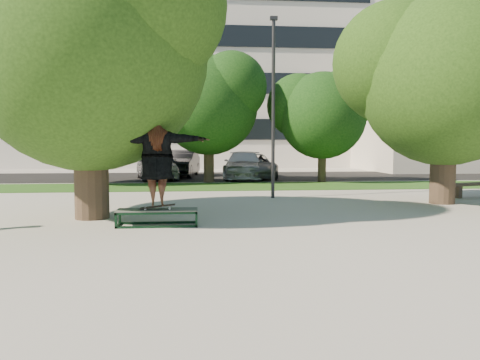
{
  "coord_description": "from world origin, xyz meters",
  "views": [
    {
      "loc": [
        -1.63,
        -10.81,
        1.83
      ],
      "look_at": [
        -0.55,
        0.6,
        0.96
      ],
      "focal_mm": 35.0,
      "sensor_mm": 36.0,
      "label": 1
    }
  ],
  "objects": [
    {
      "name": "office_building",
      "position": [
        -2.0,
        31.98,
        8.0
      ],
      "size": [
        30.0,
        14.12,
        16.0
      ],
      "color": "silver",
      "rests_on": "ground"
    },
    {
      "name": "car_grey",
      "position": [
        1.43,
        14.08,
        0.67
      ],
      "size": [
        2.33,
        4.88,
        1.34
      ],
      "primitive_type": "imported",
      "rotation": [
        0.0,
        0.0,
        -0.02
      ],
      "color": "slate",
      "rests_on": "asphalt_strip"
    },
    {
      "name": "bg_tree_left",
      "position": [
        -6.57,
        11.07,
        3.73
      ],
      "size": [
        5.28,
        4.51,
        5.77
      ],
      "color": "#38281E",
      "rests_on": "ground"
    },
    {
      "name": "side_building",
      "position": [
        18.0,
        22.0,
        4.0
      ],
      "size": [
        15.0,
        10.0,
        8.0
      ],
      "primitive_type": "cube",
      "color": "beige",
      "rests_on": "ground"
    },
    {
      "name": "bg_tree_mid",
      "position": [
        -1.08,
        12.08,
        4.02
      ],
      "size": [
        5.76,
        4.92,
        6.24
      ],
      "color": "#38281E",
      "rests_on": "ground"
    },
    {
      "name": "tree_right",
      "position": [
        5.92,
        3.08,
        4.09
      ],
      "size": [
        6.24,
        5.33,
        6.51
      ],
      "color": "#38281E",
      "rests_on": "ground"
    },
    {
      "name": "grind_box",
      "position": [
        -2.5,
        -0.25,
        0.19
      ],
      "size": [
        1.8,
        0.6,
        0.38
      ],
      "color": "black",
      "rests_on": "ground"
    },
    {
      "name": "grass_strip",
      "position": [
        1.0,
        9.5,
        0.01
      ],
      "size": [
        30.0,
        4.0,
        0.02
      ],
      "primitive_type": "cube",
      "color": "#1E4A15",
      "rests_on": "ground"
    },
    {
      "name": "car_silver_b",
      "position": [
        0.93,
        14.09,
        0.73
      ],
      "size": [
        2.66,
        5.23,
        1.46
      ],
      "primitive_type": "imported",
      "rotation": [
        0.0,
        0.0,
        -0.13
      ],
      "color": "silver",
      "rests_on": "asphalt_strip"
    },
    {
      "name": "lamppost",
      "position": [
        1.0,
        5.0,
        3.15
      ],
      "size": [
        0.25,
        0.15,
        6.11
      ],
      "color": "#2D2D30",
      "rests_on": "ground"
    },
    {
      "name": "bg_tree_right",
      "position": [
        4.43,
        11.57,
        3.49
      ],
      "size": [
        5.04,
        4.31,
        5.43
      ],
      "color": "#38281E",
      "rests_on": "ground"
    },
    {
      "name": "car_silver_a",
      "position": [
        -3.68,
        13.93,
        0.79
      ],
      "size": [
        2.75,
        4.91,
        1.58
      ],
      "primitive_type": "imported",
      "rotation": [
        0.0,
        0.0,
        0.2
      ],
      "color": "#9D9DA1",
      "rests_on": "asphalt_strip"
    },
    {
      "name": "tree_left",
      "position": [
        -4.29,
        1.09,
        4.42
      ],
      "size": [
        6.96,
        5.95,
        7.12
      ],
      "color": "#38281E",
      "rests_on": "ground"
    },
    {
      "name": "skater_rig",
      "position": [
        -2.49,
        -0.25,
        1.41
      ],
      "size": [
        2.38,
        0.76,
        1.99
      ],
      "rotation": [
        0.0,
        0.0,
        3.19
      ],
      "color": "white",
      "rests_on": "grind_box"
    },
    {
      "name": "ground",
      "position": [
        0.0,
        0.0,
        0.0
      ],
      "size": [
        120.0,
        120.0,
        0.0
      ],
      "primitive_type": "plane",
      "color": "gray",
      "rests_on": "ground"
    },
    {
      "name": "car_dark",
      "position": [
        -2.49,
        15.97,
        0.77
      ],
      "size": [
        2.23,
        4.84,
        1.54
      ],
      "primitive_type": "imported",
      "rotation": [
        0.0,
        0.0,
        -0.13
      ],
      "color": "black",
      "rests_on": "asphalt_strip"
    },
    {
      "name": "asphalt_strip",
      "position": [
        0.0,
        16.0,
        0.01
      ],
      "size": [
        40.0,
        8.0,
        0.01
      ],
      "primitive_type": "cube",
      "color": "black",
      "rests_on": "ground"
    }
  ]
}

